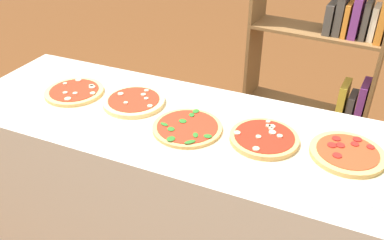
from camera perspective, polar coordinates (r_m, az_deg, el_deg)
The scene contains 8 objects.
counter at distance 2.03m, azimuth 0.00°, elevation -11.25°, with size 2.23×0.71×0.90m, color beige.
parchment_paper at distance 1.75m, azimuth 0.00°, elevation -0.52°, with size 2.10×0.46×0.00m, color beige.
pizza_mushroom_0 at distance 2.07m, azimuth -16.32°, elevation 3.89°, with size 0.28×0.28×0.03m.
pizza_mushroom_1 at distance 1.92m, azimuth -8.22°, elevation 2.64°, with size 0.29×0.29×0.03m.
pizza_spinach_2 at distance 1.71m, azimuth -0.67°, elevation -1.07°, with size 0.30×0.30×0.02m.
pizza_mushroom_3 at distance 1.67m, azimuth 10.20°, elevation -2.49°, with size 0.28×0.28×0.03m.
pizza_pepperoni_4 at distance 1.67m, azimuth 21.13°, elevation -4.41°, with size 0.29×0.29×0.03m.
bookshelf at distance 2.59m, azimuth 18.30°, elevation 5.08°, with size 0.78×0.32×1.57m.
Camera 1 is at (0.59, -1.35, 1.85)m, focal length 37.61 mm.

